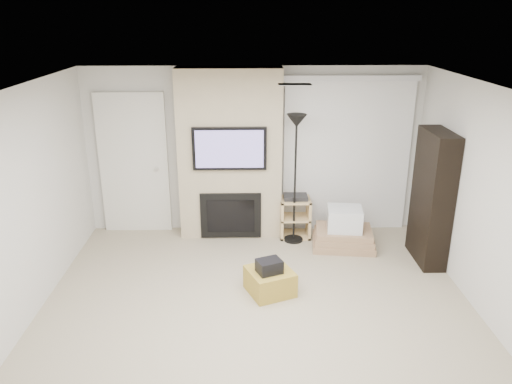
{
  "coord_description": "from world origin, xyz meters",
  "views": [
    {
      "loc": [
        -0.13,
        -4.51,
        3.21
      ],
      "look_at": [
        0.0,
        1.2,
        1.15
      ],
      "focal_mm": 35.0,
      "sensor_mm": 36.0,
      "label": 1
    }
  ],
  "objects_px": {
    "ottoman": "(270,281)",
    "av_stand": "(295,215)",
    "box_stack": "(344,232)",
    "floor_lamp": "(296,143)",
    "bookshelf": "(432,198)"
  },
  "relations": [
    {
      "from": "ottoman",
      "to": "av_stand",
      "type": "xyz_separation_m",
      "value": [
        0.45,
        1.62,
        0.2
      ]
    },
    {
      "from": "box_stack",
      "to": "ottoman",
      "type": "bearing_deg",
      "value": -131.96
    },
    {
      "from": "floor_lamp",
      "to": "box_stack",
      "type": "bearing_deg",
      "value": -16.13
    },
    {
      "from": "floor_lamp",
      "to": "box_stack",
      "type": "height_order",
      "value": "floor_lamp"
    },
    {
      "from": "floor_lamp",
      "to": "box_stack",
      "type": "distance_m",
      "value": 1.47
    },
    {
      "from": "floor_lamp",
      "to": "bookshelf",
      "type": "distance_m",
      "value": 1.96
    },
    {
      "from": "ottoman",
      "to": "box_stack",
      "type": "distance_m",
      "value": 1.69
    },
    {
      "from": "bookshelf",
      "to": "box_stack",
      "type": "bearing_deg",
      "value": 157.67
    },
    {
      "from": "ottoman",
      "to": "box_stack",
      "type": "relative_size",
      "value": 0.53
    },
    {
      "from": "bookshelf",
      "to": "ottoman",
      "type": "bearing_deg",
      "value": -159.32
    },
    {
      "from": "box_stack",
      "to": "bookshelf",
      "type": "bearing_deg",
      "value": -22.33
    },
    {
      "from": "floor_lamp",
      "to": "av_stand",
      "type": "xyz_separation_m",
      "value": [
        0.03,
        0.16,
        -1.15
      ]
    },
    {
      "from": "av_stand",
      "to": "bookshelf",
      "type": "bearing_deg",
      "value": -24.88
    },
    {
      "from": "bookshelf",
      "to": "floor_lamp",
      "type": "bearing_deg",
      "value": 160.1
    },
    {
      "from": "av_stand",
      "to": "box_stack",
      "type": "distance_m",
      "value": 0.78
    }
  ]
}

